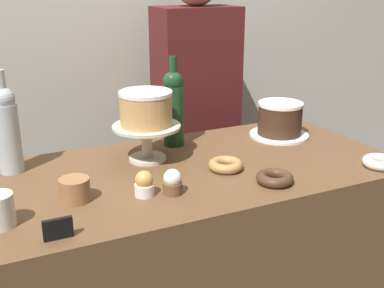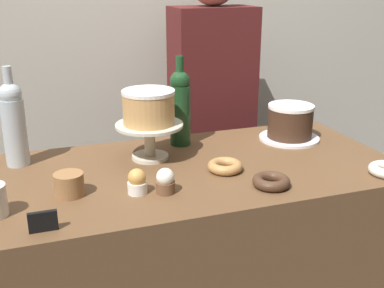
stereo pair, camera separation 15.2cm
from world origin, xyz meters
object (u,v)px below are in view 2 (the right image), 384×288
white_layer_cake (149,107)px  cupcake_vanilla (165,181)px  wine_bottle_green (180,106)px  donut_maple (225,166)px  barista_figure (211,131)px  price_sign_chalkboard (43,221)px  wine_bottle_clear (14,122)px  cookie_stack (69,184)px  cupcake_caramel (137,182)px  donut_chocolate (271,181)px  chocolate_round_cake (290,121)px  cake_stand_pedestal (150,135)px

white_layer_cake → cupcake_vanilla: (-0.03, -0.28, -0.15)m
wine_bottle_green → donut_maple: wine_bottle_green is taller
barista_figure → price_sign_chalkboard: bearing=-131.4°
wine_bottle_clear → price_sign_chalkboard: bearing=-83.3°
cookie_stack → cupcake_caramel: bearing=-14.9°
wine_bottle_clear → donut_chocolate: wine_bottle_clear is taller
barista_figure → cupcake_caramel: bearing=-124.7°
donut_maple → barista_figure: size_ratio=0.07×
wine_bottle_green → barista_figure: bearing=54.6°
cupcake_vanilla → donut_maple: cupcake_vanilla is taller
white_layer_cake → cupcake_vanilla: 0.32m
wine_bottle_clear → cupcake_vanilla: wine_bottle_clear is taller
cupcake_vanilla → donut_chocolate: size_ratio=0.66×
chocolate_round_cake → white_layer_cake: bearing=-177.6°
price_sign_chalkboard → cookie_stack: bearing=66.8°
cupcake_vanilla → price_sign_chalkboard: 0.36m
cupcake_vanilla → cookie_stack: size_ratio=0.88×
cupcake_vanilla → donut_chocolate: cupcake_vanilla is taller
donut_chocolate → price_sign_chalkboard: size_ratio=1.60×
cake_stand_pedestal → price_sign_chalkboard: cake_stand_pedestal is taller
white_layer_cake → chocolate_round_cake: white_layer_cake is taller
donut_chocolate → white_layer_cake: bearing=129.2°
cake_stand_pedestal → barista_figure: bearing=49.7°
chocolate_round_cake → cookie_stack: size_ratio=2.03×
donut_maple → price_sign_chalkboard: size_ratio=1.60×
cupcake_caramel → price_sign_chalkboard: 0.30m
cupcake_caramel → barista_figure: 0.92m
chocolate_round_cake → wine_bottle_clear: (-0.98, 0.06, 0.07)m
chocolate_round_cake → wine_bottle_green: size_ratio=0.52×
cupcake_caramel → cupcake_vanilla: bearing=-16.4°
cupcake_vanilla → barista_figure: barista_figure is taller
wine_bottle_green → cupcake_caramel: wine_bottle_green is taller
wine_bottle_clear → cupcake_caramel: (0.32, -0.35, -0.11)m
cupcake_caramel → donut_chocolate: (0.38, -0.08, -0.02)m
barista_figure → donut_maple: bearing=-107.9°
cake_stand_pedestal → barista_figure: barista_figure is taller
cupcake_vanilla → chocolate_round_cake: bearing=27.8°
donut_maple → barista_figure: (0.22, 0.68, -0.11)m
wine_bottle_green → donut_chocolate: size_ratio=2.91×
chocolate_round_cake → wine_bottle_green: wine_bottle_green is taller
donut_maple → chocolate_round_cake: bearing=30.8°
cake_stand_pedestal → donut_maple: bearing=-43.5°
cookie_stack → barista_figure: (0.71, 0.70, -0.13)m
chocolate_round_cake → cupcake_vanilla: bearing=-152.2°
wine_bottle_clear → cookie_stack: (0.14, -0.30, -0.11)m
chocolate_round_cake → cupcake_vanilla: chocolate_round_cake is taller
cupcake_caramel → price_sign_chalkboard: cupcake_caramel is taller
donut_chocolate → cupcake_caramel: bearing=167.6°
barista_figure → wine_bottle_clear: bearing=-154.3°
wine_bottle_green → donut_maple: (0.05, -0.29, -0.13)m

